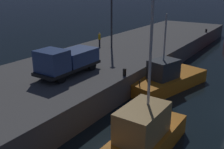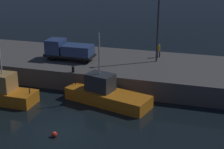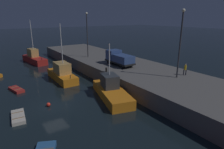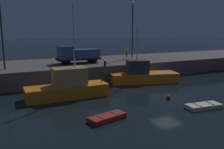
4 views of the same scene
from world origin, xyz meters
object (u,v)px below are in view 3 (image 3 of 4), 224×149
(fishing_boat_blue, at_px, (62,74))
(bollard_central, at_px, (106,70))
(dinghy_orange_near, at_px, (18,117))
(utility_truck, at_px, (119,58))
(lamp_post_west, at_px, (87,32))
(rowboat_white_mid, at_px, (16,90))
(dockworker, at_px, (185,69))
(fishing_trawler_red, at_px, (111,91))
(mooring_buoy_near, at_px, (49,105))
(lamp_post_east, at_px, (181,39))
(fishing_boat_white, at_px, (34,58))

(fishing_boat_blue, relative_size, bollard_central, 14.41)
(dinghy_orange_near, height_order, utility_truck, utility_truck)
(lamp_post_west, bearing_deg, utility_truck, 7.45)
(fishing_boat_blue, xyz_separation_m, bollard_central, (5.90, 4.58, 1.28))
(lamp_post_west, distance_m, bollard_central, 12.34)
(fishing_boat_blue, distance_m, lamp_post_west, 10.77)
(rowboat_white_mid, relative_size, dockworker, 1.87)
(fishing_trawler_red, relative_size, bollard_central, 14.24)
(fishing_trawler_red, bearing_deg, dinghy_orange_near, -94.70)
(mooring_buoy_near, bearing_deg, fishing_trawler_red, 75.95)
(bollard_central, bearing_deg, lamp_post_east, 39.87)
(fishing_trawler_red, height_order, fishing_boat_white, fishing_boat_white)
(dinghy_orange_near, relative_size, utility_truck, 0.54)
(fishing_trawler_red, height_order, bollard_central, fishing_trawler_red)
(fishing_trawler_red, xyz_separation_m, fishing_boat_blue, (-10.07, -2.63, 0.17))
(lamp_post_west, bearing_deg, mooring_buoy_near, -41.85)
(dinghy_orange_near, bearing_deg, bollard_central, 104.69)
(dinghy_orange_near, distance_m, utility_truck, 17.67)
(fishing_boat_blue, relative_size, mooring_buoy_near, 19.12)
(rowboat_white_mid, relative_size, bollard_central, 4.94)
(fishing_boat_blue, height_order, dinghy_orange_near, fishing_boat_blue)
(lamp_post_west, xyz_separation_m, bollard_central, (11.10, -2.77, -4.62))
(mooring_buoy_near, height_order, utility_truck, utility_truck)
(dinghy_orange_near, distance_m, lamp_post_west, 22.11)
(fishing_boat_white, relative_size, lamp_post_west, 1.07)
(bollard_central, bearing_deg, mooring_buoy_near, -75.84)
(fishing_boat_blue, xyz_separation_m, lamp_post_west, (-5.20, 7.36, 5.90))
(utility_truck, bearing_deg, lamp_post_east, 13.44)
(fishing_trawler_red, relative_size, fishing_boat_blue, 0.99)
(dockworker, bearing_deg, bollard_central, -133.23)
(rowboat_white_mid, xyz_separation_m, utility_truck, (2.70, 15.41, 3.04))
(lamp_post_west, bearing_deg, lamp_post_east, 10.62)
(mooring_buoy_near, relative_size, utility_truck, 0.08)
(bollard_central, bearing_deg, dockworker, 46.77)
(fishing_trawler_red, distance_m, mooring_buoy_near, 7.56)
(mooring_buoy_near, bearing_deg, dinghy_orange_near, -73.83)
(utility_truck, bearing_deg, lamp_post_west, -172.55)
(dinghy_orange_near, bearing_deg, fishing_trawler_red, 85.30)
(rowboat_white_mid, bearing_deg, fishing_boat_white, 159.05)
(dockworker, height_order, bollard_central, dockworker)
(dinghy_orange_near, relative_size, rowboat_white_mid, 1.02)
(dockworker, xyz_separation_m, bollard_central, (-7.47, -7.95, -0.61))
(lamp_post_west, xyz_separation_m, utility_truck, (8.86, 1.16, -3.74))
(dinghy_orange_near, xyz_separation_m, dockworker, (4.17, 20.51, 2.77))
(fishing_trawler_red, height_order, dinghy_orange_near, fishing_trawler_red)
(mooring_buoy_near, bearing_deg, lamp_post_west, 138.15)
(lamp_post_east, distance_m, dockworker, 4.42)
(utility_truck, xyz_separation_m, dockworker, (9.72, 4.02, -0.27))
(dinghy_orange_near, distance_m, lamp_post_east, 20.47)
(fishing_boat_blue, relative_size, lamp_post_west, 1.04)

